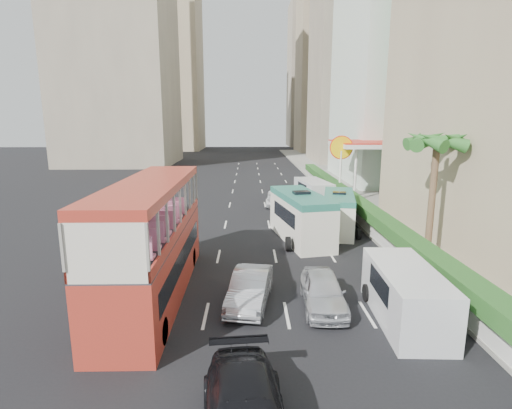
{
  "coord_description": "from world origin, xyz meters",
  "views": [
    {
      "loc": [
        -1.89,
        -16.47,
        7.53
      ],
      "look_at": [
        -1.5,
        4.0,
        3.2
      ],
      "focal_mm": 28.0,
      "sensor_mm": 36.0,
      "label": 1
    }
  ],
  "objects_px": {
    "car_silver_lane_a": "(250,303)",
    "panel_van_far": "(313,192)",
    "minibus_near": "(301,217)",
    "minibus_far": "(338,213)",
    "car_silver_lane_b": "(322,307)",
    "panel_van_near": "(406,295)",
    "shell_station": "(367,169)",
    "double_decker_bus": "(153,240)",
    "van_asset": "(279,205)",
    "palm_tree": "(432,200)"
  },
  "relations": [
    {
      "from": "car_silver_lane_a",
      "to": "panel_van_near",
      "type": "distance_m",
      "value": 6.18
    },
    {
      "from": "car_silver_lane_b",
      "to": "palm_tree",
      "type": "bearing_deg",
      "value": 41.0
    },
    {
      "from": "car_silver_lane_b",
      "to": "van_asset",
      "type": "height_order",
      "value": "car_silver_lane_b"
    },
    {
      "from": "minibus_far",
      "to": "panel_van_near",
      "type": "xyz_separation_m",
      "value": [
        -0.22,
        -12.6,
        -0.27
      ]
    },
    {
      "from": "minibus_far",
      "to": "panel_van_near",
      "type": "bearing_deg",
      "value": -79.04
    },
    {
      "from": "minibus_far",
      "to": "palm_tree",
      "type": "height_order",
      "value": "palm_tree"
    },
    {
      "from": "panel_van_far",
      "to": "shell_station",
      "type": "distance_m",
      "value": 7.22
    },
    {
      "from": "panel_van_near",
      "to": "minibus_near",
      "type": "bearing_deg",
      "value": 106.44
    },
    {
      "from": "car_silver_lane_a",
      "to": "panel_van_near",
      "type": "xyz_separation_m",
      "value": [
        5.91,
        -1.51,
        1.04
      ]
    },
    {
      "from": "car_silver_lane_b",
      "to": "panel_van_near",
      "type": "bearing_deg",
      "value": -18.91
    },
    {
      "from": "double_decker_bus",
      "to": "car_silver_lane_b",
      "type": "height_order",
      "value": "double_decker_bus"
    },
    {
      "from": "car_silver_lane_b",
      "to": "car_silver_lane_a",
      "type": "bearing_deg",
      "value": 175.07
    },
    {
      "from": "double_decker_bus",
      "to": "minibus_far",
      "type": "bearing_deg",
      "value": 44.53
    },
    {
      "from": "car_silver_lane_a",
      "to": "van_asset",
      "type": "distance_m",
      "value": 19.88
    },
    {
      "from": "panel_van_far",
      "to": "palm_tree",
      "type": "relative_size",
      "value": 0.84
    },
    {
      "from": "double_decker_bus",
      "to": "palm_tree",
      "type": "relative_size",
      "value": 1.72
    },
    {
      "from": "minibus_near",
      "to": "panel_van_near",
      "type": "bearing_deg",
      "value": -87.57
    },
    {
      "from": "car_silver_lane_b",
      "to": "shell_station",
      "type": "relative_size",
      "value": 0.52
    },
    {
      "from": "van_asset",
      "to": "panel_van_near",
      "type": "relative_size",
      "value": 0.93
    },
    {
      "from": "minibus_near",
      "to": "shell_station",
      "type": "distance_m",
      "value": 17.19
    },
    {
      "from": "double_decker_bus",
      "to": "shell_station",
      "type": "distance_m",
      "value": 28.02
    },
    {
      "from": "van_asset",
      "to": "palm_tree",
      "type": "distance_m",
      "value": 16.64
    },
    {
      "from": "van_asset",
      "to": "shell_station",
      "type": "bearing_deg",
      "value": 30.92
    },
    {
      "from": "panel_van_near",
      "to": "minibus_far",
      "type": "bearing_deg",
      "value": 91.53
    },
    {
      "from": "car_silver_lane_a",
      "to": "panel_van_far",
      "type": "bearing_deg",
      "value": 83.41
    },
    {
      "from": "car_silver_lane_b",
      "to": "panel_van_near",
      "type": "height_order",
      "value": "panel_van_near"
    },
    {
      "from": "panel_van_far",
      "to": "shell_station",
      "type": "bearing_deg",
      "value": 22.49
    },
    {
      "from": "panel_van_near",
      "to": "shell_station",
      "type": "height_order",
      "value": "shell_station"
    },
    {
      "from": "double_decker_bus",
      "to": "van_asset",
      "type": "bearing_deg",
      "value": 69.89
    },
    {
      "from": "panel_van_near",
      "to": "palm_tree",
      "type": "distance_m",
      "value": 7.83
    },
    {
      "from": "car_silver_lane_a",
      "to": "shell_station",
      "type": "relative_size",
      "value": 0.53
    },
    {
      "from": "van_asset",
      "to": "shell_station",
      "type": "relative_size",
      "value": 0.6
    },
    {
      "from": "palm_tree",
      "to": "shell_station",
      "type": "height_order",
      "value": "palm_tree"
    },
    {
      "from": "palm_tree",
      "to": "minibus_near",
      "type": "bearing_deg",
      "value": 146.93
    },
    {
      "from": "minibus_near",
      "to": "shell_station",
      "type": "xyz_separation_m",
      "value": [
        8.56,
        14.86,
        1.25
      ]
    },
    {
      "from": "double_decker_bus",
      "to": "minibus_near",
      "type": "distance_m",
      "value": 11.08
    },
    {
      "from": "car_silver_lane_a",
      "to": "minibus_near",
      "type": "xyz_separation_m",
      "value": [
        3.28,
        9.1,
        1.5
      ]
    },
    {
      "from": "car_silver_lane_a",
      "to": "car_silver_lane_b",
      "type": "bearing_deg",
      "value": 2.36
    },
    {
      "from": "car_silver_lane_a",
      "to": "van_asset",
      "type": "height_order",
      "value": "car_silver_lane_a"
    },
    {
      "from": "car_silver_lane_a",
      "to": "panel_van_far",
      "type": "xyz_separation_m",
      "value": [
        5.88,
        20.25,
        1.08
      ]
    },
    {
      "from": "car_silver_lane_b",
      "to": "panel_van_far",
      "type": "relative_size",
      "value": 0.77
    },
    {
      "from": "minibus_near",
      "to": "shell_station",
      "type": "relative_size",
      "value": 0.85
    },
    {
      "from": "double_decker_bus",
      "to": "palm_tree",
      "type": "distance_m",
      "value": 14.39
    },
    {
      "from": "minibus_near",
      "to": "minibus_far",
      "type": "bearing_deg",
      "value": 23.32
    },
    {
      "from": "panel_van_near",
      "to": "car_silver_lane_b",
      "type": "bearing_deg",
      "value": 161.33
    },
    {
      "from": "double_decker_bus",
      "to": "panel_van_near",
      "type": "distance_m",
      "value": 10.47
    },
    {
      "from": "minibus_near",
      "to": "double_decker_bus",
      "type": "bearing_deg",
      "value": -143.88
    },
    {
      "from": "double_decker_bus",
      "to": "car_silver_lane_b",
      "type": "bearing_deg",
      "value": -10.6
    },
    {
      "from": "car_silver_lane_a",
      "to": "car_silver_lane_b",
      "type": "relative_size",
      "value": 1.02
    },
    {
      "from": "double_decker_bus",
      "to": "car_silver_lane_a",
      "type": "distance_m",
      "value": 4.96
    }
  ]
}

